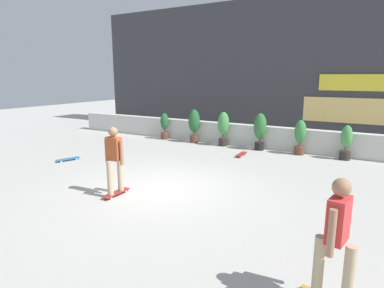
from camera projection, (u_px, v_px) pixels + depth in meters
name	position (u px, v px, depth m)	size (l,w,h in m)	color
ground_plane	(164.00, 188.00, 8.43)	(48.00, 48.00, 0.00)	#B2AFA8
planter_wall	(246.00, 135.00, 13.43)	(18.00, 0.40, 0.90)	beige
building_backdrop	(276.00, 68.00, 16.24)	(20.00, 2.08, 6.50)	#38383D
potted_plant_0	(164.00, 125.00, 14.85)	(0.37, 0.37, 1.21)	brown
potted_plant_1	(194.00, 124.00, 14.05)	(0.49, 0.49, 1.45)	brown
potted_plant_2	(223.00, 126.00, 13.37)	(0.48, 0.48, 1.42)	#2D2823
potted_plant_3	(260.00, 129.00, 12.60)	(0.49, 0.49, 1.46)	black
potted_plant_4	(300.00, 136.00, 11.88)	(0.41, 0.41, 1.29)	brown
potted_plant_5	(346.00, 141.00, 11.14)	(0.37, 0.37, 1.22)	#2D2823
skater_far_right	(337.00, 238.00, 3.91)	(0.82, 0.55, 1.70)	#BF8C26
skater_by_wall_left	(114.00, 158.00, 7.70)	(0.56, 0.80, 1.70)	maroon
skateboard_near_camera	(241.00, 154.00, 11.82)	(0.23, 0.81, 0.08)	maroon
skateboard_aside	(68.00, 159.00, 11.12)	(0.46, 0.82, 0.08)	#266699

